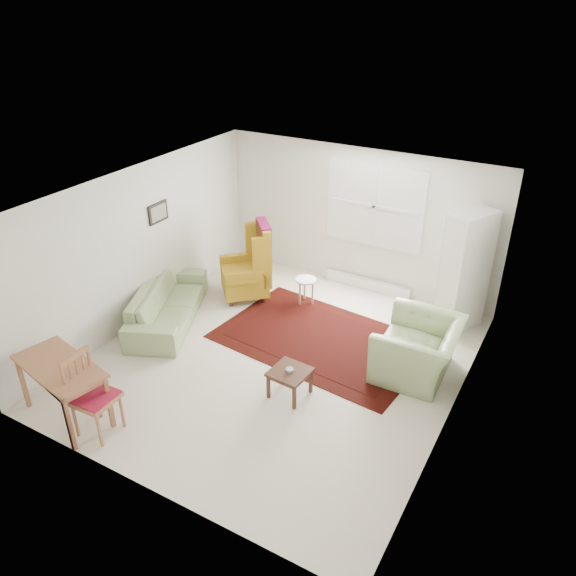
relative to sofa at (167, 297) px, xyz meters
The scene contains 10 objects.
room 2.28m from the sofa, ahead, with size 5.04×5.54×2.51m.
rug 2.56m from the sofa, 16.17° to the left, with size 3.10×1.99×0.03m, color black, non-canonical shape.
sofa is the anchor object (origin of this frame).
armchair 3.99m from the sofa, ahead, with size 1.22×1.06×0.95m, color #8A9D69.
wingback_chair 1.46m from the sofa, 63.58° to the left, with size 0.78×0.83×1.35m, color #B98D1C, non-canonical shape.
coffee_table 2.74m from the sofa, 14.33° to the right, with size 0.48×0.48×0.40m, color #432214, non-canonical shape.
stool 2.32m from the sofa, 43.67° to the left, with size 0.35×0.35×0.47m, color white, non-canonical shape.
cabinet 4.68m from the sofa, 27.54° to the left, with size 0.40×0.77×1.92m, color white, non-canonical shape.
desk 2.45m from the sofa, 80.19° to the right, with size 1.25×0.63×0.79m, color #9C623F, non-canonical shape.
desk_chair 2.61m from the sofa, 68.13° to the right, with size 0.47×0.47×1.08m, color #9C623F, non-canonical shape.
Camera 1 is at (3.44, -5.76, 4.84)m, focal length 35.00 mm.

